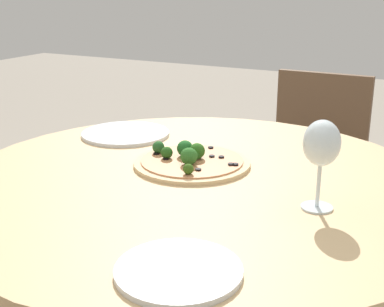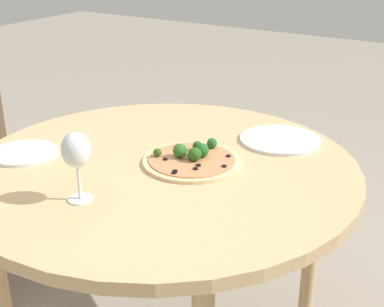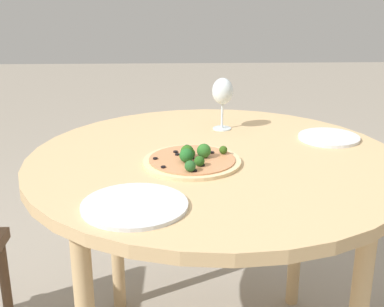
{
  "view_description": "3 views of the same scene",
  "coord_description": "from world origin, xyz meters",
  "px_view_note": "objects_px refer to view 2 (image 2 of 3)",
  "views": [
    {
      "loc": [
        -1.03,
        -0.52,
        1.2
      ],
      "look_at": [
        0.07,
        0.05,
        0.79
      ],
      "focal_mm": 50.0,
      "sensor_mm": 36.0,
      "label": 1
    },
    {
      "loc": [
        0.83,
        -1.15,
        1.4
      ],
      "look_at": [
        0.07,
        0.05,
        0.79
      ],
      "focal_mm": 50.0,
      "sensor_mm": 36.0,
      "label": 2
    },
    {
      "loc": [
        0.12,
        1.5,
        1.31
      ],
      "look_at": [
        0.07,
        0.05,
        0.79
      ],
      "focal_mm": 50.0,
      "sensor_mm": 36.0,
      "label": 3
    }
  ],
  "objects_px": {
    "pizza": "(192,159)",
    "wine_glass": "(76,152)",
    "plate_near": "(24,153)",
    "plate_far": "(280,140)"
  },
  "relations": [
    {
      "from": "plate_near",
      "to": "plate_far",
      "type": "height_order",
      "value": "same"
    },
    {
      "from": "pizza",
      "to": "wine_glass",
      "type": "height_order",
      "value": "wine_glass"
    },
    {
      "from": "plate_far",
      "to": "pizza",
      "type": "bearing_deg",
      "value": -116.81
    },
    {
      "from": "wine_glass",
      "to": "plate_far",
      "type": "relative_size",
      "value": 0.71
    },
    {
      "from": "plate_near",
      "to": "plate_far",
      "type": "xyz_separation_m",
      "value": [
        0.61,
        0.51,
        -0.0
      ]
    },
    {
      "from": "wine_glass",
      "to": "plate_far",
      "type": "xyz_separation_m",
      "value": [
        0.26,
        0.64,
        -0.13
      ]
    },
    {
      "from": "wine_glass",
      "to": "plate_near",
      "type": "bearing_deg",
      "value": 160.19
    },
    {
      "from": "wine_glass",
      "to": "plate_far",
      "type": "bearing_deg",
      "value": 67.62
    },
    {
      "from": "plate_near",
      "to": "wine_glass",
      "type": "bearing_deg",
      "value": -19.81
    },
    {
      "from": "pizza",
      "to": "wine_glass",
      "type": "bearing_deg",
      "value": -108.39
    }
  ]
}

